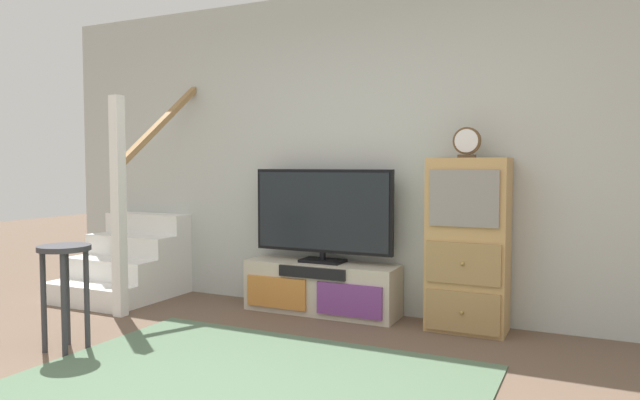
% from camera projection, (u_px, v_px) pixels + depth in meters
% --- Properties ---
extents(back_wall, '(6.40, 0.12, 2.70)m').
position_uv_depth(back_wall, '(367.00, 152.00, 4.91)').
color(back_wall, '#B2B7B2').
rests_on(back_wall, ground_plane).
extents(area_rug, '(2.60, 1.80, 0.01)m').
position_uv_depth(area_rug, '(249.00, 382.00, 3.32)').
color(area_rug, '#4C664C').
rests_on(area_rug, ground_plane).
extents(media_console, '(1.31, 0.38, 0.43)m').
position_uv_depth(media_console, '(321.00, 288.00, 4.87)').
color(media_console, '#BCB29E').
rests_on(media_console, ground_plane).
extents(television, '(1.23, 0.22, 0.78)m').
position_uv_depth(television, '(322.00, 213.00, 4.85)').
color(television, black).
rests_on(television, media_console).
extents(side_cabinet, '(0.58, 0.38, 1.29)m').
position_uv_depth(side_cabinet, '(468.00, 245.00, 4.33)').
color(side_cabinet, tan).
rests_on(side_cabinet, ground_plane).
extents(desk_clock, '(0.20, 0.08, 0.23)m').
position_uv_depth(desk_clock, '(467.00, 142.00, 4.28)').
color(desk_clock, '#4C3823').
rests_on(desk_clock, side_cabinet).
extents(staircase, '(1.00, 1.36, 2.20)m').
position_uv_depth(staircase, '(143.00, 254.00, 5.70)').
color(staircase, white).
rests_on(staircase, ground_plane).
extents(bar_stool_near, '(0.34, 0.34, 0.71)m').
position_uv_depth(bar_stool_near, '(65.00, 272.00, 3.87)').
color(bar_stool_near, '#333338').
rests_on(bar_stool_near, ground_plane).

